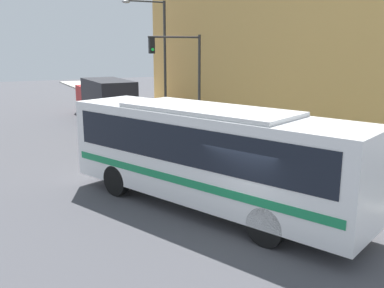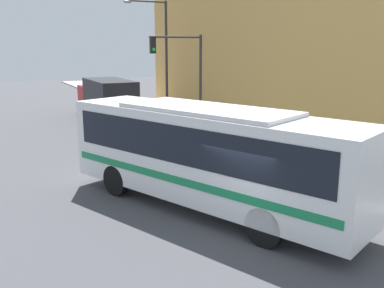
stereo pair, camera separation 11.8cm
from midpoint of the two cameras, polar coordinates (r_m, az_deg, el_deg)
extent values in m
plane|color=#47474C|center=(12.62, 8.67, -11.48)|extent=(120.00, 120.00, 0.00)
cube|color=#B7B2A8|center=(32.43, -2.88, 3.87)|extent=(3.31, 70.00, 0.16)
cube|color=tan|center=(29.12, 10.74, 13.80)|extent=(6.00, 25.82, 11.46)
cube|color=white|center=(13.58, 2.17, -1.34)|extent=(6.21, 10.57, 2.74)
cube|color=black|center=(13.46, 2.19, 0.69)|extent=(5.93, 9.81, 1.15)
cube|color=#197F4C|center=(13.74, 2.15, -3.78)|extent=(6.09, 10.20, 0.24)
cube|color=silver|center=(13.30, 2.22, 4.60)|extent=(4.25, 6.16, 0.16)
cylinder|color=black|center=(16.78, -4.14, -3.13)|extent=(0.67, 1.12, 1.09)
cylinder|color=black|center=(15.40, -9.88, -4.77)|extent=(0.67, 1.12, 1.09)
cylinder|color=black|center=(13.38, 14.80, -7.79)|extent=(0.67, 1.12, 1.09)
cylinder|color=black|center=(11.60, 9.93, -10.83)|extent=(0.67, 1.12, 1.09)
cube|color=black|center=(30.89, -10.80, 6.18)|extent=(2.47, 5.76, 2.43)
cube|color=#B21919|center=(34.77, -12.62, 6.23)|extent=(2.34, 2.24, 1.71)
cylinder|color=black|center=(34.24, -14.14, 4.61)|extent=(0.25, 0.90, 0.90)
cylinder|color=black|center=(29.74, -12.13, 3.50)|extent=(0.25, 0.90, 0.90)
cylinder|color=gold|center=(19.30, 12.26, -1.54)|extent=(0.22, 0.22, 0.59)
sphere|color=gold|center=(19.22, 12.31, -0.49)|extent=(0.21, 0.21, 0.21)
cylinder|color=gold|center=(19.20, 12.49, -1.54)|extent=(0.10, 0.13, 0.10)
cylinder|color=#2D2D2D|center=(25.72, 1.27, 8.05)|extent=(0.16, 0.16, 5.67)
cylinder|color=#2D2D2D|center=(24.92, -2.05, 14.06)|extent=(3.20, 0.11, 0.11)
cube|color=black|center=(24.36, -5.12, 12.99)|extent=(0.30, 0.24, 0.90)
sphere|color=#19D83F|center=(24.23, -4.98, 12.46)|extent=(0.18, 0.18, 0.18)
cylinder|color=#2D2D2D|center=(21.11, 8.22, 0.42)|extent=(0.06, 0.06, 1.00)
cylinder|color=#4C4C51|center=(20.99, 8.27, 2.04)|extent=(0.14, 0.14, 0.22)
cylinder|color=#2D2D2D|center=(30.45, -3.30, 11.00)|extent=(0.18, 0.18, 8.02)
cylinder|color=#2D2D2D|center=(30.05, -5.91, 18.39)|extent=(2.72, 0.11, 0.11)
ellipsoid|color=gray|center=(29.59, -8.50, 18.26)|extent=(0.56, 0.28, 0.20)
camera|label=1|loc=(0.06, -89.80, 0.05)|focal=40.00mm
camera|label=2|loc=(0.06, 90.20, -0.05)|focal=40.00mm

